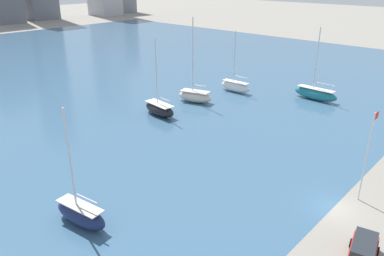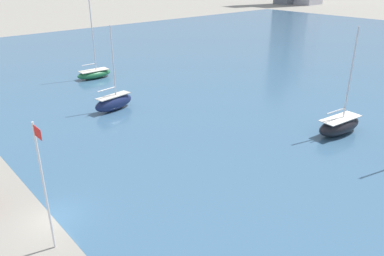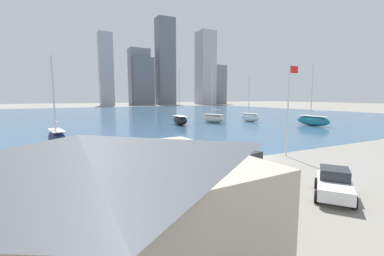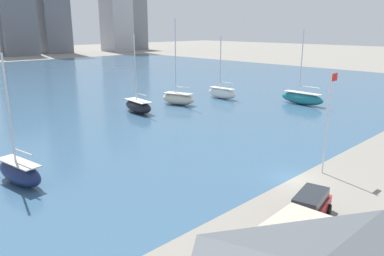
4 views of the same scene
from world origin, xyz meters
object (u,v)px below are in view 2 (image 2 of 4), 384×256
Objects in this scene: flag_pole at (44,183)px; sailboat_black at (339,125)px; sailboat_green at (94,73)px; sailboat_navy at (114,102)px.

sailboat_black is at bearing 84.92° from flag_pole.
sailboat_green is at bearing 148.91° from flag_pole.
sailboat_black is (2.92, 32.87, -4.10)m from flag_pole.
sailboat_navy is at bearing -17.09° from sailboat_green.
flag_pole is 44.24m from sailboat_green.
flag_pole is 27.72m from sailboat_navy.
sailboat_green is 1.26× the size of sailboat_black.
sailboat_navy is at bearing 141.22° from flag_pole.
sailboat_green is 17.25m from sailboat_navy.
flag_pole is at bearing -29.37° from sailboat_green.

